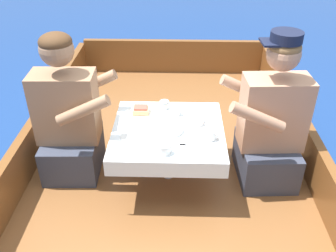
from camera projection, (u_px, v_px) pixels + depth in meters
ground_plane at (168, 200)px, 2.75m from camera, size 60.00×60.00×0.00m
boat_deck at (168, 187)px, 2.68m from camera, size 1.99×3.53×0.26m
gunwale_port at (27, 153)px, 2.56m from camera, size 0.06×3.53×0.30m
gunwale_starboard at (312, 158)px, 2.51m from camera, size 0.06×3.53×0.30m
bow_coaming at (173, 56)px, 3.99m from camera, size 1.87×0.06×0.35m
cockpit_table at (168, 134)px, 2.40m from camera, size 0.71×0.71×0.39m
person_port at (69, 120)px, 2.45m from camera, size 0.53×0.45×0.98m
person_starboard at (271, 126)px, 2.38m from camera, size 0.54×0.46×1.01m
plate_sandwich at (141, 113)px, 2.53m from camera, size 0.21×0.21×0.01m
plate_bread at (136, 136)px, 2.30m from camera, size 0.19×0.19×0.01m
sandwich at (141, 110)px, 2.52m from camera, size 0.11×0.09×0.05m
bowl_port_near at (171, 128)px, 2.34m from camera, size 0.15×0.15×0.04m
bowl_starboard_near at (195, 120)px, 2.43m from camera, size 0.12×0.12×0.04m
coffee_cup_port at (210, 134)px, 2.26m from camera, size 0.10×0.07×0.06m
coffee_cup_starboard at (175, 111)px, 2.51m from camera, size 0.10×0.07×0.06m
coffee_cup_center at (164, 148)px, 2.14m from camera, size 0.11×0.08×0.06m
tin_can at (164, 105)px, 2.59m from camera, size 0.07×0.07×0.05m
utensil_fork_starboard at (158, 126)px, 2.41m from camera, size 0.14×0.13×0.00m
utensil_fork_port at (191, 145)px, 2.22m from camera, size 0.17×0.03×0.00m
utensil_knife_starboard at (184, 148)px, 2.20m from camera, size 0.13×0.13×0.00m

